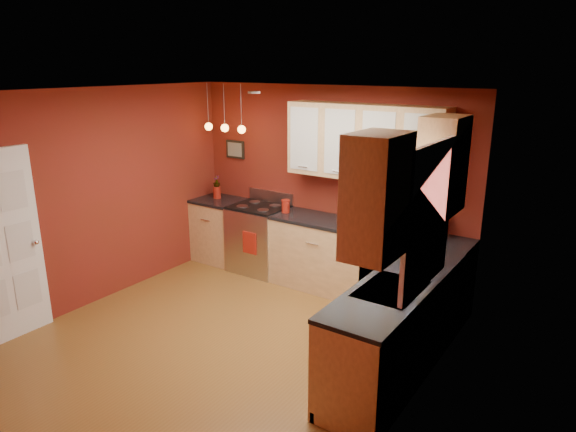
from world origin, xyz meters
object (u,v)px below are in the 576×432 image
Objects in this scene: sink at (391,291)px; red_canister at (286,206)px; coffee_maker at (436,225)px; soap_pump at (407,285)px; gas_range at (259,238)px.

sink is 4.02× the size of red_canister.
red_canister is at bearing -165.16° from coffee_maker.
soap_pump is at bearing -68.90° from coffee_maker.
gas_range is 3.05m from sink.
sink reaches higher than coffee_maker.
red_canister reaches higher than gas_range.
sink reaches higher than red_canister.
soap_pump is (2.79, -1.59, 0.57)m from gas_range.
gas_range is 3.26m from soap_pump.
gas_range is 3.96× the size of coffee_maker.
coffee_maker is at bearing 4.64° from red_canister.
red_canister is (-2.15, 1.48, 0.11)m from sink.
coffee_maker is (-0.16, 1.64, 0.15)m from sink.
coffee_maker reaches higher than red_canister.
soap_pump is at bearing -28.39° from sink.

